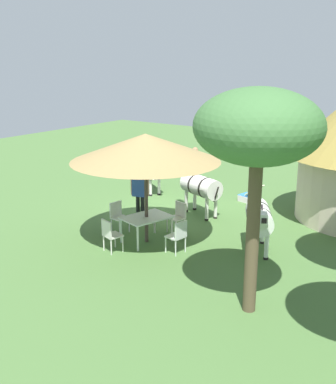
% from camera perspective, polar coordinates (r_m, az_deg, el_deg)
% --- Properties ---
extents(ground_plane, '(36.00, 36.00, 0.00)m').
position_cam_1_polar(ground_plane, '(15.62, 1.18, -2.67)').
color(ground_plane, '#466A35').
extents(shade_umbrella, '(4.05, 4.05, 3.06)m').
position_cam_1_polar(shade_umbrella, '(12.58, -2.74, 5.41)').
color(shade_umbrella, '#463832').
rests_on(shade_umbrella, ground_plane).
extents(patio_dining_table, '(1.50, 1.22, 0.74)m').
position_cam_1_polar(patio_dining_table, '(13.10, -2.62, -3.35)').
color(patio_dining_table, silver).
rests_on(patio_dining_table, ground_plane).
extents(patio_chair_east_end, '(0.51, 0.53, 0.90)m').
position_cam_1_polar(patio_chair_east_end, '(13.87, 1.24, -2.82)').
color(patio_chair_east_end, white).
rests_on(patio_chair_east_end, ground_plane).
extents(patio_chair_near_lawn, '(0.49, 0.47, 0.90)m').
position_cam_1_polar(patio_chair_near_lawn, '(13.97, -6.06, -2.77)').
color(patio_chair_near_lawn, silver).
rests_on(patio_chair_near_lawn, ground_plane).
extents(patio_chair_near_hut, '(0.53, 0.54, 0.90)m').
position_cam_1_polar(patio_chair_near_hut, '(12.54, -7.04, -5.01)').
color(patio_chair_near_hut, silver).
rests_on(patio_chair_near_hut, ground_plane).
extents(patio_chair_west_end, '(0.49, 0.48, 0.90)m').
position_cam_1_polar(patio_chair_west_end, '(12.37, 1.21, -5.18)').
color(patio_chair_west_end, silver).
rests_on(patio_chair_west_end, ground_plane).
extents(guest_beside_umbrella, '(0.34, 0.58, 1.70)m').
position_cam_1_polar(guest_beside_umbrella, '(14.59, -3.42, 0.16)').
color(guest_beside_umbrella, black).
rests_on(guest_beside_umbrella, ground_plane).
extents(standing_watcher, '(0.37, 0.58, 1.73)m').
position_cam_1_polar(standing_watcher, '(18.08, 3.29, 3.30)').
color(standing_watcher, black).
rests_on(standing_watcher, ground_plane).
extents(striped_lounge_chair, '(0.70, 0.89, 0.67)m').
position_cam_1_polar(striped_lounge_chair, '(17.13, 9.97, -0.33)').
color(striped_lounge_chair, teal).
rests_on(striped_lounge_chair, ground_plane).
extents(zebra_nearest_camera, '(1.11, 2.03, 1.51)m').
position_cam_1_polar(zebra_nearest_camera, '(15.33, 3.89, 0.72)').
color(zebra_nearest_camera, silver).
rests_on(zebra_nearest_camera, ground_plane).
extents(zebra_by_umbrella, '(1.90, 1.31, 1.48)m').
position_cam_1_polar(zebra_by_umbrella, '(12.55, 11.00, -3.11)').
color(zebra_by_umbrella, silver).
rests_on(zebra_by_umbrella, ground_plane).
extents(zebra_toward_hut, '(1.43, 1.91, 1.45)m').
position_cam_1_polar(zebra_toward_hut, '(17.99, -2.19, 2.84)').
color(zebra_toward_hut, silver).
rests_on(zebra_toward_hut, ground_plane).
extents(acacia_tree_behind_hut, '(2.42, 2.42, 4.49)m').
position_cam_1_polar(acacia_tree_behind_hut, '(8.87, 10.88, 7.46)').
color(acacia_tree_behind_hut, brown).
rests_on(acacia_tree_behind_hut, ground_plane).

